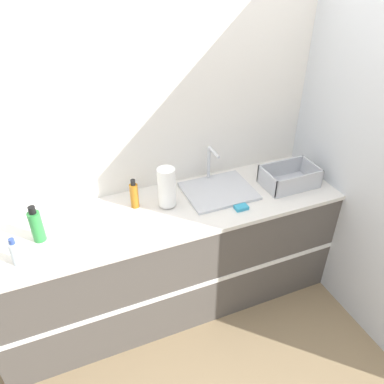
{
  "coord_description": "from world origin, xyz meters",
  "views": [
    {
      "loc": [
        -0.62,
        -1.63,
        2.41
      ],
      "look_at": [
        0.16,
        0.29,
        1.02
      ],
      "focal_mm": 35.0,
      "sensor_mm": 36.0,
      "label": 1
    }
  ],
  "objects_px": {
    "sink": "(218,189)",
    "dish_rack": "(289,179)",
    "paper_towel_roll": "(167,187)",
    "bottle_clear": "(16,253)",
    "bottle_green": "(36,226)",
    "bottle_amber": "(134,195)"
  },
  "relations": [
    {
      "from": "bottle_clear",
      "to": "bottle_green",
      "type": "relative_size",
      "value": 0.73
    },
    {
      "from": "sink",
      "to": "bottle_green",
      "type": "xyz_separation_m",
      "value": [
        -1.23,
        -0.06,
        0.09
      ]
    },
    {
      "from": "bottle_green",
      "to": "bottle_amber",
      "type": "distance_m",
      "value": 0.64
    },
    {
      "from": "bottle_clear",
      "to": "bottle_amber",
      "type": "height_order",
      "value": "bottle_amber"
    },
    {
      "from": "paper_towel_roll",
      "to": "sink",
      "type": "bearing_deg",
      "value": 2.75
    },
    {
      "from": "dish_rack",
      "to": "bottle_green",
      "type": "height_order",
      "value": "bottle_green"
    },
    {
      "from": "paper_towel_roll",
      "to": "bottle_clear",
      "type": "relative_size",
      "value": 1.6
    },
    {
      "from": "paper_towel_roll",
      "to": "bottle_amber",
      "type": "xyz_separation_m",
      "value": [
        -0.21,
        0.07,
        -0.05
      ]
    },
    {
      "from": "sink",
      "to": "paper_towel_roll",
      "type": "bearing_deg",
      "value": -177.25
    },
    {
      "from": "sink",
      "to": "bottle_amber",
      "type": "height_order",
      "value": "sink"
    },
    {
      "from": "sink",
      "to": "dish_rack",
      "type": "distance_m",
      "value": 0.54
    },
    {
      "from": "paper_towel_roll",
      "to": "dish_rack",
      "type": "distance_m",
      "value": 0.93
    },
    {
      "from": "bottle_clear",
      "to": "dish_rack",
      "type": "bearing_deg",
      "value": 3.53
    },
    {
      "from": "sink",
      "to": "bottle_amber",
      "type": "xyz_separation_m",
      "value": [
        -0.61,
        0.05,
        0.07
      ]
    },
    {
      "from": "bottle_clear",
      "to": "bottle_green",
      "type": "bearing_deg",
      "value": 53.4
    },
    {
      "from": "bottle_clear",
      "to": "bottle_green",
      "type": "distance_m",
      "value": 0.21
    },
    {
      "from": "dish_rack",
      "to": "bottle_green",
      "type": "distance_m",
      "value": 1.76
    },
    {
      "from": "dish_rack",
      "to": "bottle_clear",
      "type": "distance_m",
      "value": 1.89
    },
    {
      "from": "dish_rack",
      "to": "sink",
      "type": "bearing_deg",
      "value": 167.64
    },
    {
      "from": "dish_rack",
      "to": "paper_towel_roll",
      "type": "bearing_deg",
      "value": 174.05
    },
    {
      "from": "sink",
      "to": "paper_towel_roll",
      "type": "height_order",
      "value": "paper_towel_roll"
    },
    {
      "from": "paper_towel_roll",
      "to": "bottle_green",
      "type": "xyz_separation_m",
      "value": [
        -0.84,
        -0.04,
        -0.04
      ]
    }
  ]
}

